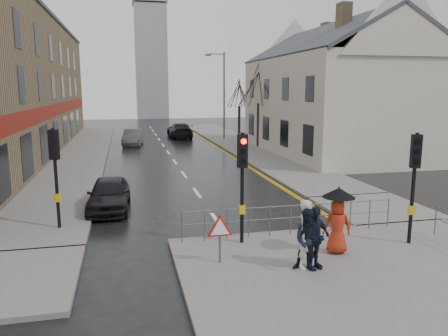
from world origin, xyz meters
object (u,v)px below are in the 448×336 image
pedestrian_a (307,234)px  car_parked (109,194)px  pedestrian_with_umbrella (338,216)px  pedestrian_d (314,238)px  pedestrian_b (309,240)px  car_mid (133,137)px

pedestrian_a → car_parked: bearing=91.6°
pedestrian_a → car_parked: pedestrian_a is taller
pedestrian_with_umbrella → pedestrian_d: (-1.13, -0.89, -0.24)m
pedestrian_d → car_parked: (-5.41, 7.49, -0.32)m
pedestrian_a → pedestrian_b: pedestrian_a is taller
car_parked → car_mid: size_ratio=0.93×
pedestrian_with_umbrella → pedestrian_d: pedestrian_with_umbrella is taller
pedestrian_with_umbrella → car_parked: (-6.54, 6.60, -0.56)m
pedestrian_with_umbrella → car_parked: 9.31m
pedestrian_a → pedestrian_with_umbrella: 1.51m
pedestrian_d → car_parked: size_ratio=0.43×
pedestrian_d → car_mid: pedestrian_d is taller
car_parked → car_mid: (1.39, 20.70, 0.03)m
pedestrian_a → pedestrian_b: (-0.03, -0.18, -0.09)m
pedestrian_b → pedestrian_with_umbrella: 1.65m
pedestrian_b → car_mid: pedestrian_b is taller
pedestrian_b → pedestrian_d: (0.17, 0.09, 0.02)m
pedestrian_with_umbrella → pedestrian_d: 1.45m
pedestrian_a → pedestrian_with_umbrella: bearing=-1.9°
car_parked → car_mid: car_mid is taller
pedestrian_a → pedestrian_with_umbrella: pedestrian_with_umbrella is taller
car_mid → pedestrian_d: bearing=-74.5°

